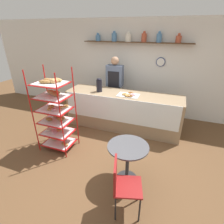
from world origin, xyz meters
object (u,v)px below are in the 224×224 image
at_px(cafe_table, 128,155).
at_px(cafe_chair, 122,182).
at_px(pastry_rack, 55,113).
at_px(coffee_carafe, 99,85).
at_px(donut_tray_counter, 129,95).
at_px(person_worker, 115,85).

height_order(cafe_table, cafe_chair, cafe_chair).
xyz_separation_m(pastry_rack, cafe_chair, (1.76, -0.99, -0.29)).
xyz_separation_m(coffee_carafe, donut_tray_counter, (0.79, -0.04, -0.15)).
xyz_separation_m(cafe_chair, donut_tray_counter, (-0.53, 2.21, 0.43)).
relative_size(pastry_rack, person_worker, 1.01).
xyz_separation_m(pastry_rack, cafe_table, (1.68, -0.40, -0.30)).
relative_size(person_worker, donut_tray_counter, 3.35).
relative_size(pastry_rack, coffee_carafe, 5.10).
distance_m(pastry_rack, cafe_chair, 2.04).
relative_size(cafe_table, donut_tray_counter, 1.37).
height_order(cafe_chair, coffee_carafe, coffee_carafe).
distance_m(pastry_rack, coffee_carafe, 1.37).
bearing_deg(pastry_rack, donut_tray_counter, 44.88).
distance_m(person_worker, donut_tray_counter, 0.95).
relative_size(cafe_table, cafe_chair, 0.81).
relative_size(pastry_rack, cafe_table, 2.47).
bearing_deg(donut_tray_counter, cafe_chair, -76.62).
bearing_deg(cafe_table, donut_tray_counter, 105.30).
height_order(person_worker, donut_tray_counter, person_worker).
height_order(cafe_table, donut_tray_counter, donut_tray_counter).
relative_size(person_worker, cafe_table, 2.44).
relative_size(person_worker, cafe_chair, 1.97).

